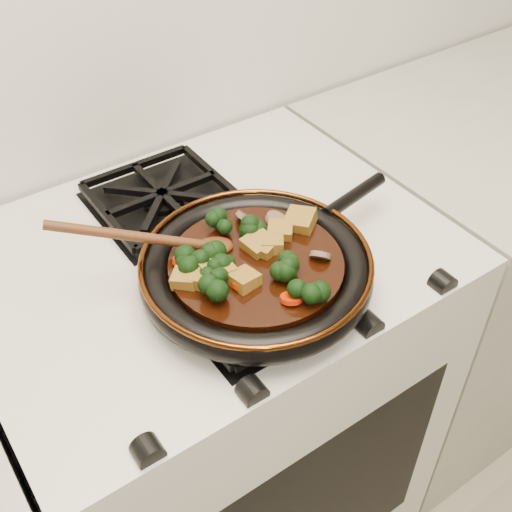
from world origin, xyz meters
TOP-DOWN VIEW (x-y plane):
  - stove at (0.00, 1.69)m, footprint 0.76×0.60m
  - burner_grate_front at (0.00, 1.55)m, footprint 0.23×0.23m
  - burner_grate_back at (0.00, 1.83)m, footprint 0.23×0.23m
  - skillet at (0.01, 1.56)m, footprint 0.47×0.34m
  - braising_sauce at (0.01, 1.56)m, footprint 0.26×0.26m
  - tofu_cube_0 at (0.03, 1.58)m, footprint 0.05×0.05m
  - tofu_cube_1 at (0.04, 1.57)m, footprint 0.05×0.04m
  - tofu_cube_2 at (-0.06, 1.58)m, footprint 0.04×0.04m
  - tofu_cube_3 at (-0.09, 1.58)m, footprint 0.05×0.05m
  - tofu_cube_4 at (-0.03, 1.53)m, footprint 0.04×0.04m
  - tofu_cube_5 at (-0.07, 1.57)m, footprint 0.06×0.06m
  - tofu_cube_6 at (0.08, 1.59)m, footprint 0.05×0.05m
  - tofu_cube_7 at (0.11, 1.59)m, footprint 0.06×0.06m
  - tofu_cube_8 at (-0.05, 1.57)m, footprint 0.05×0.05m
  - tofu_cube_9 at (0.05, 1.57)m, footprint 0.05×0.05m
  - broccoli_floret_0 at (-0.07, 1.61)m, footprint 0.08×0.07m
  - broccoli_floret_1 at (0.01, 1.65)m, footprint 0.08×0.08m
  - broccoli_floret_2 at (-0.08, 1.54)m, footprint 0.08×0.09m
  - broccoli_floret_3 at (-0.04, 1.59)m, footprint 0.09×0.09m
  - broccoli_floret_4 at (0.03, 1.51)m, footprint 0.08×0.08m
  - broccoli_floret_5 at (0.03, 1.46)m, footprint 0.08×0.08m
  - broccoli_floret_6 at (-0.06, 1.56)m, footprint 0.06×0.07m
  - broccoli_floret_7 at (0.04, 1.62)m, footprint 0.09×0.09m
  - carrot_coin_0 at (0.01, 1.47)m, footprint 0.03×0.03m
  - carrot_coin_1 at (-0.03, 1.54)m, footprint 0.03×0.03m
  - carrot_coin_2 at (0.03, 1.60)m, footprint 0.03×0.03m
  - carrot_coin_3 at (-0.04, 1.61)m, footprint 0.03×0.03m
  - carrot_coin_4 at (-0.08, 1.62)m, footprint 0.03×0.03m
  - carrot_coin_5 at (-0.03, 1.53)m, footprint 0.03×0.03m
  - mushroom_slice_0 at (0.05, 1.65)m, footprint 0.03×0.03m
  - mushroom_slice_1 at (0.09, 1.62)m, footprint 0.05×0.05m
  - mushroom_slice_2 at (0.09, 1.51)m, footprint 0.04×0.04m
  - wooden_spoon at (-0.08, 1.65)m, footprint 0.15×0.09m

SIDE VIEW (x-z plane):
  - stove at x=0.00m, z-range 0.00..0.90m
  - burner_grate_front at x=0.00m, z-range 0.90..0.93m
  - burner_grate_back at x=0.00m, z-range 0.90..0.93m
  - skillet at x=0.01m, z-range 0.92..0.97m
  - braising_sauce at x=0.01m, z-range 0.94..0.96m
  - carrot_coin_0 at x=0.01m, z-range 0.95..0.97m
  - carrot_coin_1 at x=-0.03m, z-range 0.96..0.97m
  - carrot_coin_2 at x=0.03m, z-range 0.96..0.97m
  - carrot_coin_3 at x=-0.04m, z-range 0.95..0.97m
  - carrot_coin_4 at x=-0.08m, z-range 0.95..0.97m
  - carrot_coin_5 at x=-0.03m, z-range 0.95..0.97m
  - mushroom_slice_0 at x=0.05m, z-range 0.95..0.98m
  - mushroom_slice_1 at x=0.09m, z-range 0.96..0.98m
  - mushroom_slice_2 at x=0.09m, z-range 0.95..0.98m
  - tofu_cube_3 at x=-0.09m, z-range 0.95..0.98m
  - tofu_cube_4 at x=-0.03m, z-range 0.95..0.98m
  - tofu_cube_9 at x=0.05m, z-range 0.95..0.98m
  - tofu_cube_1 at x=0.04m, z-range 0.95..0.98m
  - tofu_cube_6 at x=0.08m, z-range 0.95..0.98m
  - tofu_cube_2 at x=-0.06m, z-range 0.95..0.98m
  - tofu_cube_0 at x=0.03m, z-range 0.95..0.98m
  - tofu_cube_5 at x=-0.07m, z-range 0.95..0.98m
  - broccoli_floret_5 at x=0.03m, z-range 0.93..1.00m
  - tofu_cube_7 at x=0.11m, z-range 0.95..0.98m
  - tofu_cube_8 at x=-0.05m, z-range 0.95..0.98m
  - broccoli_floret_6 at x=-0.06m, z-range 0.94..1.00m
  - broccoli_floret_0 at x=-0.07m, z-range 0.94..0.99m
  - broccoli_floret_3 at x=-0.04m, z-range 0.94..1.00m
  - broccoli_floret_7 at x=0.04m, z-range 0.94..1.00m
  - broccoli_floret_1 at x=0.01m, z-range 0.94..1.00m
  - broccoli_floret_4 at x=0.03m, z-range 0.94..1.01m
  - broccoli_floret_2 at x=-0.08m, z-range 0.93..1.01m
  - wooden_spoon at x=-0.08m, z-range 0.86..1.10m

